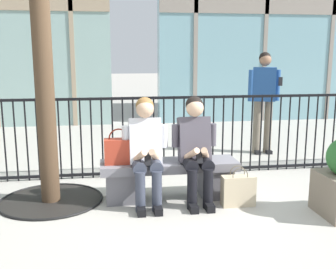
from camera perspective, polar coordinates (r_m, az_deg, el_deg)
name	(u,v)px	position (r m, az deg, el deg)	size (l,w,h in m)	color
ground_plane	(169,198)	(4.92, 0.18, -8.83)	(60.00, 60.00, 0.00)	#B2ADA3
stone_bench	(169,176)	(4.83, 0.18, -5.81)	(1.60, 0.44, 0.45)	slate
seated_person_with_phone	(146,148)	(4.57, -3.10, -1.89)	(0.52, 0.66, 1.21)	#383D4C
seated_person_companion	(196,146)	(4.66, 3.88, -1.65)	(0.52, 0.66, 1.21)	black
handbag_on_bench	(119,151)	(4.68, -6.83, -2.26)	(0.34, 0.16, 0.41)	#B23823
shopping_bag	(238,190)	(4.69, 9.78, -7.69)	(0.37, 0.15, 0.45)	beige
bystander_at_railing	(264,95)	(7.08, 13.22, 5.41)	(0.55, 0.34, 1.71)	#6B6051
plaza_railing	(159,136)	(5.67, -1.29, -0.19)	(8.94, 0.04, 1.11)	black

